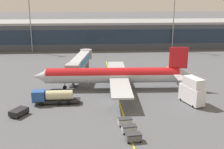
% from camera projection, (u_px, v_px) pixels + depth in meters
% --- Properties ---
extents(ground_plane, '(700.00, 700.00, 0.00)m').
position_uv_depth(ground_plane, '(113.00, 102.00, 67.69)').
color(ground_plane, '#515459').
extents(apron_lead_in_line, '(2.47, 79.98, 0.01)m').
position_uv_depth(apron_lead_in_line, '(118.00, 99.00, 69.71)').
color(apron_lead_in_line, yellow).
rests_on(apron_lead_in_line, ground_plane).
extents(terminal_building, '(209.70, 21.72, 12.16)m').
position_uv_depth(terminal_building, '(122.00, 34.00, 138.12)').
color(terminal_building, '#424751').
rests_on(terminal_building, ground_plane).
extents(main_airliner, '(42.45, 33.63, 11.13)m').
position_uv_depth(main_airliner, '(114.00, 75.00, 76.14)').
color(main_airliner, '#B2B7BC').
rests_on(main_airliner, ground_plane).
extents(jet_bridge, '(7.11, 24.08, 6.44)m').
position_uv_depth(jet_bridge, '(81.00, 61.00, 87.85)').
color(jet_bridge, '#B2B7BC').
rests_on(jet_bridge, ground_plane).
extents(fuel_tanker, '(10.85, 2.87, 3.25)m').
position_uv_depth(fuel_tanker, '(53.00, 97.00, 66.06)').
color(fuel_tanker, '#232326').
rests_on(fuel_tanker, ground_plane).
extents(catering_lift, '(4.48, 7.24, 6.30)m').
position_uv_depth(catering_lift, '(192.00, 91.00, 65.82)').
color(catering_lift, white).
rests_on(catering_lift, ground_plane).
extents(pushback_tug, '(3.79, 4.43, 1.40)m').
position_uv_depth(pushback_tug, '(19.00, 112.00, 59.86)').
color(pushback_tug, black).
rests_on(pushback_tug, ground_plane).
extents(baggage_cart_0, '(2.82, 1.91, 1.48)m').
position_uv_depth(baggage_cart_0, '(134.00, 137.00, 49.42)').
color(baggage_cart_0, '#595B60').
rests_on(baggage_cart_0, ground_plane).
extents(baggage_cart_1, '(2.82, 1.91, 1.48)m').
position_uv_depth(baggage_cart_1, '(129.00, 129.00, 52.44)').
color(baggage_cart_1, '#B2B7BC').
rests_on(baggage_cart_1, ground_plane).
extents(baggage_cart_2, '(2.82, 1.91, 1.48)m').
position_uv_depth(baggage_cart_2, '(125.00, 121.00, 55.47)').
color(baggage_cart_2, '#B2B7BC').
rests_on(baggage_cart_2, ground_plane).
extents(apron_light_mast_0, '(2.80, 0.50, 23.33)m').
position_uv_depth(apron_light_mast_0, '(30.00, 20.00, 122.07)').
color(apron_light_mast_0, gray).
rests_on(apron_light_mast_0, ground_plane).
extents(apron_light_mast_1, '(2.80, 0.50, 26.51)m').
position_uv_depth(apron_light_mast_1, '(174.00, 16.00, 125.48)').
color(apron_light_mast_1, gray).
rests_on(apron_light_mast_1, ground_plane).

